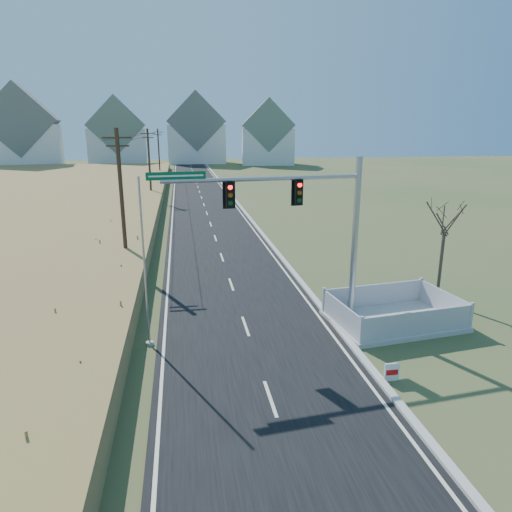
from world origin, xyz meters
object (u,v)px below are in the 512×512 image
(traffic_signal_mast, at_px, (318,225))
(open_sign, at_px, (392,372))
(bare_tree, at_px, (446,216))
(fence_enclosure, at_px, (393,318))
(flagpole, at_px, (146,282))

(traffic_signal_mast, height_order, open_sign, traffic_signal_mast)
(bare_tree, bearing_deg, open_sign, -129.75)
(fence_enclosure, height_order, bare_tree, bare_tree)
(flagpole, bearing_deg, fence_enclosure, 2.28)
(open_sign, distance_m, bare_tree, 10.41)
(traffic_signal_mast, distance_m, bare_tree, 7.44)
(traffic_signal_mast, bearing_deg, fence_enclosure, -19.64)
(fence_enclosure, relative_size, flagpole, 0.88)
(traffic_signal_mast, height_order, flagpole, traffic_signal_mast)
(traffic_signal_mast, height_order, fence_enclosure, traffic_signal_mast)
(traffic_signal_mast, relative_size, bare_tree, 1.69)
(open_sign, xyz_separation_m, flagpole, (-8.90, 4.44, 2.48))
(traffic_signal_mast, bearing_deg, bare_tree, 6.19)
(traffic_signal_mast, distance_m, flagpole, 8.02)
(open_sign, relative_size, flagpole, 0.10)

